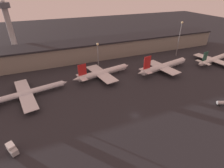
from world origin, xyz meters
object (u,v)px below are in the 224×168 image
at_px(airplane_1, 28,93).
at_px(control_tower, 9,25).
at_px(service_vehicle_1, 12,149).
at_px(airplane_3, 164,66).
at_px(service_vehicle_2, 223,103).
at_px(airplane_2, 103,73).
at_px(airplane_4, 214,59).

bearing_deg(airplane_1, control_tower, 86.66).
height_order(service_vehicle_1, control_tower, control_tower).
height_order(airplane_3, service_vehicle_2, airplane_3).
height_order(airplane_1, service_vehicle_1, airplane_1).
height_order(airplane_1, service_vehicle_2, airplane_1).
bearing_deg(airplane_2, service_vehicle_2, -59.26).
distance_m(service_vehicle_1, control_tower, 114.68).
bearing_deg(airplane_2, control_tower, 120.11).
bearing_deg(airplane_1, airplane_2, -1.82).
bearing_deg(airplane_2, service_vehicle_1, -149.54).
bearing_deg(service_vehicle_1, airplane_3, 85.52).
height_order(airplane_1, airplane_2, airplane_2).
bearing_deg(airplane_1, airplane_3, -10.62).
bearing_deg(service_vehicle_2, airplane_1, 174.42).
height_order(airplane_3, airplane_4, airplane_3).
distance_m(airplane_3, airplane_4, 47.54).
distance_m(airplane_3, service_vehicle_1, 104.65).
height_order(airplane_4, control_tower, control_tower).
bearing_deg(airplane_4, control_tower, 142.28).
height_order(airplane_4, service_vehicle_1, airplane_4).
bearing_deg(airplane_2, airplane_4, -16.94).
xyz_separation_m(airplane_2, service_vehicle_1, (-52.53, -46.02, -1.50)).
bearing_deg(service_vehicle_2, airplane_4, 65.86).
height_order(airplane_1, control_tower, control_tower).
xyz_separation_m(airplane_2, control_tower, (-56.95, 65.82, 23.44)).
distance_m(service_vehicle_2, control_tower, 161.64).
distance_m(airplane_3, service_vehicle_2, 47.33).
bearing_deg(control_tower, airplane_4, -26.96).
xyz_separation_m(airplane_3, airplane_4, (47.46, -2.75, -0.50)).
height_order(airplane_1, airplane_3, airplane_3).
bearing_deg(airplane_2, airplane_1, 178.18).
distance_m(airplane_1, airplane_3, 92.06).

